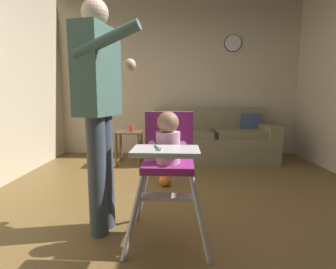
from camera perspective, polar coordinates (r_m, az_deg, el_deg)
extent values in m
cube|color=brown|center=(2.39, 4.22, -19.19)|extent=(5.88, 6.89, 0.10)
cube|color=beige|center=(4.80, 2.37, 12.04)|extent=(5.08, 0.06, 2.73)
cube|color=#7D7453|center=(4.35, 9.84, -3.09)|extent=(1.95, 0.84, 0.40)
cube|color=#7D7453|center=(4.61, 9.32, 2.97)|extent=(1.95, 0.22, 0.46)
cube|color=#7D7453|center=(4.25, -1.90, 0.86)|extent=(0.20, 0.84, 0.20)
cube|color=#7D7453|center=(4.53, 21.03, 0.78)|extent=(0.20, 0.84, 0.20)
cube|color=#786D4F|center=(4.21, 4.43, 0.16)|extent=(0.76, 0.60, 0.11)
cube|color=#786D4F|center=(4.35, 15.46, 0.13)|extent=(0.76, 0.60, 0.11)
cube|color=#3D4C75|center=(4.64, 17.81, 2.34)|extent=(0.34, 0.11, 0.34)
cylinder|color=silver|center=(1.79, -7.74, -17.67)|extent=(0.17, 0.16, 0.55)
cylinder|color=silver|center=(1.77, 7.18, -18.01)|extent=(0.16, 0.17, 0.55)
cylinder|color=silver|center=(2.19, -5.57, -12.66)|extent=(0.16, 0.17, 0.55)
cylinder|color=silver|center=(2.17, 6.31, -12.85)|extent=(0.17, 0.16, 0.55)
cube|color=#922977|center=(1.87, 0.04, -6.79)|extent=(0.37, 0.37, 0.05)
cube|color=#922977|center=(1.97, 0.26, -0.01)|extent=(0.36, 0.08, 0.35)
cube|color=silver|center=(1.55, -0.50, -3.69)|extent=(0.41, 0.28, 0.03)
cube|color=silver|center=(1.83, -0.13, -13.60)|extent=(0.40, 0.12, 0.02)
cylinder|color=#D7A1BC|center=(1.82, 0.01, -2.84)|extent=(0.18, 0.18, 0.22)
sphere|color=#997051|center=(1.78, -0.01, 2.71)|extent=(0.15, 0.15, 0.15)
cylinder|color=#D7A1BC|center=(1.78, -3.43, -2.70)|extent=(0.05, 0.15, 0.10)
cylinder|color=#D7A1BC|center=(1.77, 3.34, -2.77)|extent=(0.05, 0.15, 0.10)
cylinder|color=#38A366|center=(1.54, -2.35, -2.90)|extent=(0.05, 0.13, 0.01)
cube|color=white|center=(1.49, -1.81, -3.02)|extent=(0.02, 0.03, 0.02)
cylinder|color=#3F4C57|center=(2.03, -15.33, -9.02)|extent=(0.14, 0.14, 0.91)
cylinder|color=#3F4C57|center=(2.13, -13.75, -8.13)|extent=(0.14, 0.14, 0.91)
cube|color=#486C60|center=(2.00, -15.35, 13.18)|extent=(0.29, 0.43, 0.64)
sphere|color=beige|center=(2.08, -15.82, 24.47)|extent=(0.19, 0.19, 0.19)
cylinder|color=#486C60|center=(1.79, -13.55, 19.63)|extent=(0.48, 0.18, 0.23)
sphere|color=beige|center=(1.70, -8.45, 14.93)|extent=(0.08, 0.08, 0.08)
cylinder|color=#486C60|center=(2.22, -12.27, 12.79)|extent=(0.07, 0.07, 0.57)
sphere|color=orange|center=(3.11, -0.62, -9.99)|extent=(0.15, 0.15, 0.15)
cube|color=brown|center=(4.04, -8.60, 0.53)|extent=(0.40, 0.40, 0.02)
cylinder|color=brown|center=(3.95, -11.35, -3.54)|extent=(0.04, 0.04, 0.50)
cylinder|color=brown|center=(3.90, -6.44, -3.60)|extent=(0.04, 0.04, 0.50)
cylinder|color=brown|center=(4.28, -10.42, -2.61)|extent=(0.04, 0.04, 0.50)
cylinder|color=brown|center=(4.23, -5.88, -2.65)|extent=(0.04, 0.04, 0.50)
cylinder|color=#D13D33|center=(4.03, -8.08, 1.38)|extent=(0.07, 0.07, 0.10)
cylinder|color=white|center=(4.95, 14.15, 18.98)|extent=(0.28, 0.03, 0.28)
cylinder|color=black|center=(4.97, 14.11, 18.95)|extent=(0.30, 0.02, 0.30)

